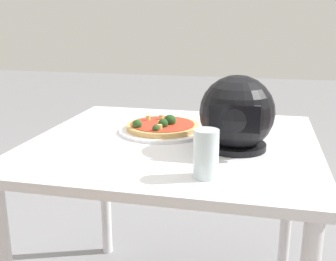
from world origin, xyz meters
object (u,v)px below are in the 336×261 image
(dining_table, at_px, (174,164))
(motorcycle_helmet, at_px, (237,114))
(pizza, at_px, (162,126))
(drinking_glass, at_px, (206,154))

(dining_table, bearing_deg, motorcycle_helmet, 166.74)
(pizza, relative_size, motorcycle_helmet, 1.12)
(pizza, bearing_deg, drinking_glass, 118.20)
(pizza, height_order, drinking_glass, drinking_glass)
(pizza, height_order, motorcycle_helmet, motorcycle_helmet)
(dining_table, height_order, drinking_glass, drinking_glass)
(pizza, xyz_separation_m, motorcycle_helmet, (-0.29, 0.14, 0.09))
(dining_table, xyz_separation_m, pizza, (0.06, -0.09, 0.12))
(dining_table, height_order, motorcycle_helmet, motorcycle_helmet)
(motorcycle_helmet, relative_size, drinking_glass, 1.82)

